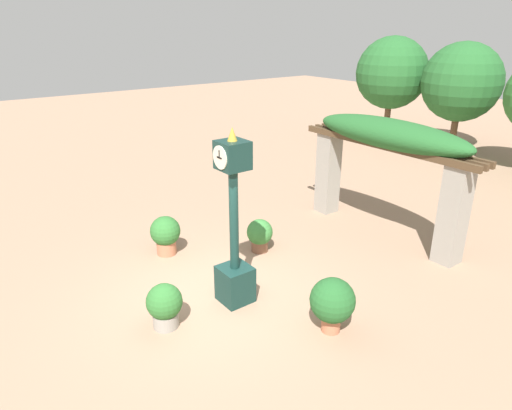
% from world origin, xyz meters
% --- Properties ---
extents(ground_plane, '(60.00, 60.00, 0.00)m').
position_xyz_m(ground_plane, '(0.00, 0.00, 0.00)').
color(ground_plane, '#9E7A60').
extents(pedestal_clock, '(0.58, 0.58, 3.39)m').
position_xyz_m(pedestal_clock, '(0.32, 0.23, 1.34)').
color(pedestal_clock, '#14332D').
rests_on(pedestal_clock, ground).
extents(pergola, '(4.88, 1.10, 2.93)m').
position_xyz_m(pergola, '(0.00, 4.90, 2.22)').
color(pergola, gray).
rests_on(pergola, ground).
extents(potted_plant_near_left, '(0.79, 0.79, 1.01)m').
position_xyz_m(potted_plant_near_left, '(2.10, 1.02, 0.58)').
color(potted_plant_near_left, '#B26B4C').
rests_on(potted_plant_near_left, ground).
extents(potted_plant_near_right, '(0.64, 0.64, 0.83)m').
position_xyz_m(potted_plant_near_right, '(0.26, -1.22, 0.44)').
color(potted_plant_near_right, gray).
rests_on(potted_plant_near_right, ground).
extents(potted_plant_far_left, '(0.69, 0.69, 0.92)m').
position_xyz_m(potted_plant_far_left, '(-2.24, 0.05, 0.51)').
color(potted_plant_far_left, '#B26B4C').
rests_on(potted_plant_far_left, ground).
extents(potted_plant_far_right, '(0.61, 0.61, 0.79)m').
position_xyz_m(potted_plant_far_right, '(-1.05, 1.87, 0.43)').
color(potted_plant_far_right, brown).
rests_on(potted_plant_far_right, ground).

